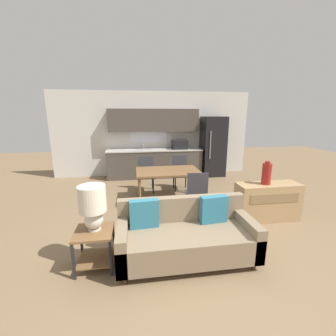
{
  "coord_description": "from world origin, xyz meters",
  "views": [
    {
      "loc": [
        -0.64,
        -2.78,
        1.99
      ],
      "look_at": [
        0.01,
        1.5,
        0.95
      ],
      "focal_mm": 24.0,
      "sensor_mm": 36.0,
      "label": 1
    }
  ],
  "objects_px": {
    "couch": "(185,235)",
    "table_lamp": "(93,204)",
    "dining_chair_far_left": "(146,173)",
    "dining_table": "(168,173)",
    "refrigerator": "(213,146)",
    "credenza": "(267,202)",
    "side_table": "(95,243)",
    "vase": "(267,174)",
    "dining_chair_far_right": "(180,171)",
    "dining_chair_near_right": "(196,192)"
  },
  "relations": [
    {
      "from": "refrigerator",
      "to": "credenza",
      "type": "height_order",
      "value": "refrigerator"
    },
    {
      "from": "couch",
      "to": "side_table",
      "type": "distance_m",
      "value": 1.22
    },
    {
      "from": "couch",
      "to": "dining_chair_near_right",
      "type": "distance_m",
      "value": 1.42
    },
    {
      "from": "table_lamp",
      "to": "vase",
      "type": "distance_m",
      "value": 3.09
    },
    {
      "from": "credenza",
      "to": "table_lamp",
      "type": "bearing_deg",
      "value": -163.29
    },
    {
      "from": "dining_chair_far_left",
      "to": "side_table",
      "type": "bearing_deg",
      "value": -104.36
    },
    {
      "from": "credenza",
      "to": "vase",
      "type": "relative_size",
      "value": 2.74
    },
    {
      "from": "vase",
      "to": "dining_chair_far_left",
      "type": "relative_size",
      "value": 0.48
    },
    {
      "from": "credenza",
      "to": "dining_chair_far_left",
      "type": "height_order",
      "value": "dining_chair_far_left"
    },
    {
      "from": "dining_chair_far_right",
      "to": "dining_table",
      "type": "bearing_deg",
      "value": -117.53
    },
    {
      "from": "refrigerator",
      "to": "credenza",
      "type": "relative_size",
      "value": 1.61
    },
    {
      "from": "dining_chair_near_right",
      "to": "dining_chair_far_left",
      "type": "height_order",
      "value": "same"
    },
    {
      "from": "table_lamp",
      "to": "vase",
      "type": "relative_size",
      "value": 1.38
    },
    {
      "from": "refrigerator",
      "to": "vase",
      "type": "xyz_separation_m",
      "value": [
        -0.14,
        -3.32,
        -0.04
      ]
    },
    {
      "from": "side_table",
      "to": "credenza",
      "type": "relative_size",
      "value": 0.43
    },
    {
      "from": "table_lamp",
      "to": "credenza",
      "type": "bearing_deg",
      "value": 16.71
    },
    {
      "from": "dining_chair_far_right",
      "to": "dining_chair_far_left",
      "type": "distance_m",
      "value": 0.92
    },
    {
      "from": "credenza",
      "to": "refrigerator",
      "type": "bearing_deg",
      "value": 88.96
    },
    {
      "from": "vase",
      "to": "table_lamp",
      "type": "bearing_deg",
      "value": -162.98
    },
    {
      "from": "dining_chair_far_right",
      "to": "dining_chair_far_left",
      "type": "xyz_separation_m",
      "value": [
        -0.92,
        -0.0,
        0.0
      ]
    },
    {
      "from": "dining_table",
      "to": "table_lamp",
      "type": "height_order",
      "value": "table_lamp"
    },
    {
      "from": "couch",
      "to": "dining_chair_far_left",
      "type": "bearing_deg",
      "value": 97.35
    },
    {
      "from": "dining_chair_far_left",
      "to": "dining_table",
      "type": "bearing_deg",
      "value": -58.76
    },
    {
      "from": "side_table",
      "to": "credenza",
      "type": "height_order",
      "value": "credenza"
    },
    {
      "from": "refrigerator",
      "to": "side_table",
      "type": "xyz_separation_m",
      "value": [
        -3.11,
        -4.26,
        -0.61
      ]
    },
    {
      "from": "credenza",
      "to": "dining_chair_far_right",
      "type": "distance_m",
      "value": 2.4
    },
    {
      "from": "dining_table",
      "to": "dining_chair_far_left",
      "type": "bearing_deg",
      "value": 119.75
    },
    {
      "from": "dining_chair_near_right",
      "to": "vase",
      "type": "bearing_deg",
      "value": 170.0
    },
    {
      "from": "refrigerator",
      "to": "dining_chair_near_right",
      "type": "distance_m",
      "value": 3.26
    },
    {
      "from": "dining_chair_far_right",
      "to": "dining_chair_near_right",
      "type": "distance_m",
      "value": 1.65
    },
    {
      "from": "refrigerator",
      "to": "dining_chair_near_right",
      "type": "xyz_separation_m",
      "value": [
        -1.36,
        -2.93,
        -0.46
      ]
    },
    {
      "from": "dining_chair_far_right",
      "to": "vase",
      "type": "bearing_deg",
      "value": -57.03
    },
    {
      "from": "side_table",
      "to": "vase",
      "type": "bearing_deg",
      "value": 17.64
    },
    {
      "from": "side_table",
      "to": "dining_chair_far_left",
      "type": "xyz_separation_m",
      "value": [
        0.84,
        2.97,
        0.15
      ]
    },
    {
      "from": "dining_table",
      "to": "table_lamp",
      "type": "distance_m",
      "value": 2.5
    },
    {
      "from": "vase",
      "to": "dining_chair_far_left",
      "type": "xyz_separation_m",
      "value": [
        -2.12,
        2.03,
        -0.42
      ]
    },
    {
      "from": "couch",
      "to": "vase",
      "type": "xyz_separation_m",
      "value": [
        1.74,
        0.92,
        0.58
      ]
    },
    {
      "from": "dining_chair_far_right",
      "to": "dining_chair_near_right",
      "type": "bearing_deg",
      "value": -88.11
    },
    {
      "from": "refrigerator",
      "to": "table_lamp",
      "type": "relative_size",
      "value": 3.19
    },
    {
      "from": "table_lamp",
      "to": "dining_chair_far_right",
      "type": "xyz_separation_m",
      "value": [
        1.76,
        2.94,
        -0.38
      ]
    },
    {
      "from": "side_table",
      "to": "vase",
      "type": "relative_size",
      "value": 1.19
    },
    {
      "from": "vase",
      "to": "dining_table",
      "type": "bearing_deg",
      "value": 143.56
    },
    {
      "from": "refrigerator",
      "to": "credenza",
      "type": "xyz_separation_m",
      "value": [
        -0.06,
        -3.31,
        -0.6
      ]
    },
    {
      "from": "couch",
      "to": "table_lamp",
      "type": "distance_m",
      "value": 1.33
    },
    {
      "from": "vase",
      "to": "dining_chair_far_right",
      "type": "bearing_deg",
      "value": 120.62
    },
    {
      "from": "table_lamp",
      "to": "dining_chair_far_left",
      "type": "height_order",
      "value": "table_lamp"
    },
    {
      "from": "dining_table",
      "to": "couch",
      "type": "height_order",
      "value": "couch"
    },
    {
      "from": "couch",
      "to": "dining_chair_near_right",
      "type": "bearing_deg",
      "value": 68.15
    },
    {
      "from": "table_lamp",
      "to": "dining_chair_near_right",
      "type": "relative_size",
      "value": 0.66
    },
    {
      "from": "couch",
      "to": "table_lamp",
      "type": "height_order",
      "value": "table_lamp"
    }
  ]
}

